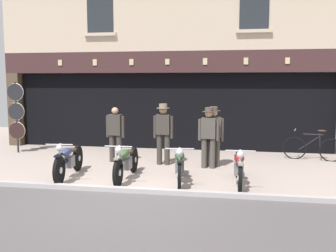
# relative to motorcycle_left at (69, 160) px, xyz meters

# --- Properties ---
(ground) EXTENTS (23.69, 22.00, 0.18)m
(ground) POSITION_rel_motorcycle_left_xyz_m (1.73, -2.03, -0.47)
(ground) COLOR #A49389
(shop_facade) EXTENTS (11.99, 4.42, 6.02)m
(shop_facade) POSITION_rel_motorcycle_left_xyz_m (1.73, 5.99, 1.24)
(shop_facade) COLOR black
(shop_facade) RESTS_ON ground
(motorcycle_left) EXTENTS (0.62, 2.04, 0.93)m
(motorcycle_left) POSITION_rel_motorcycle_left_xyz_m (0.00, 0.00, 0.00)
(motorcycle_left) COLOR black
(motorcycle_left) RESTS_ON ground
(motorcycle_center_left) EXTENTS (0.62, 2.07, 0.91)m
(motorcycle_center_left) POSITION_rel_motorcycle_left_xyz_m (1.42, 0.07, -0.01)
(motorcycle_center_left) COLOR black
(motorcycle_center_left) RESTS_ON ground
(motorcycle_center) EXTENTS (0.62, 1.97, 0.91)m
(motorcycle_center) POSITION_rel_motorcycle_left_xyz_m (2.71, -0.01, -0.01)
(motorcycle_center) COLOR black
(motorcycle_center) RESTS_ON ground
(motorcycle_center_right) EXTENTS (0.62, 2.02, 0.90)m
(motorcycle_center_right) POSITION_rel_motorcycle_left_xyz_m (4.05, 0.03, -0.01)
(motorcycle_center_right) COLOR black
(motorcycle_center_right) RESTS_ON ground
(salesman_left) EXTENTS (0.56, 0.27, 1.58)m
(salesman_left) POSITION_rel_motorcycle_left_xyz_m (0.56, 1.92, 0.44)
(salesman_left) COLOR #38332D
(salesman_left) RESTS_ON ground
(shopkeeper_center) EXTENTS (0.56, 0.37, 1.70)m
(shopkeeper_center) POSITION_rel_motorcycle_left_xyz_m (1.99, 1.80, 0.53)
(shopkeeper_center) COLOR #38332D
(shopkeeper_center) RESTS_ON ground
(salesman_right) EXTENTS (0.55, 0.35, 1.64)m
(salesman_right) POSITION_rel_motorcycle_left_xyz_m (3.37, 1.79, 0.48)
(salesman_right) COLOR #47423D
(salesman_right) RESTS_ON ground
(assistant_far_right) EXTENTS (0.56, 0.34, 1.63)m
(assistant_far_right) POSITION_rel_motorcycle_left_xyz_m (3.26, 1.58, 0.47)
(assistant_far_right) COLOR #47423D
(assistant_far_right) RESTS_ON ground
(tyre_sign_pole) EXTENTS (0.57, 0.06, 2.29)m
(tyre_sign_pole) POSITION_rel_motorcycle_left_xyz_m (-3.03, 2.76, 0.90)
(tyre_sign_pole) COLOR #232328
(tyre_sign_pole) RESTS_ON ground
(advert_board_near) EXTENTS (0.66, 0.03, 1.04)m
(advert_board_near) POSITION_rel_motorcycle_left_xyz_m (3.38, 4.36, 1.23)
(advert_board_near) COLOR beige
(leaning_bicycle) EXTENTS (1.68, 0.54, 0.93)m
(leaning_bicycle) POSITION_rel_motorcycle_left_xyz_m (6.22, 3.16, -0.06)
(leaning_bicycle) COLOR black
(leaning_bicycle) RESTS_ON ground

